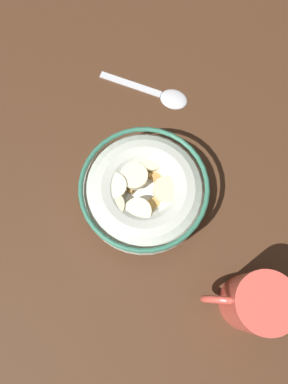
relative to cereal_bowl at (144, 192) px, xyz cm
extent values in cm
cube|color=#472B19|center=(-0.02, 0.00, -3.95)|extent=(112.69, 112.69, 2.00)
cylinder|color=beige|center=(-0.02, 0.00, -2.65)|extent=(8.63, 8.63, 0.60)
torus|color=beige|center=(-0.02, 0.00, -0.24)|extent=(15.68, 15.68, 5.41)
torus|color=#337259|center=(-0.02, 0.00, 2.16)|extent=(15.81, 15.81, 0.60)
cylinder|color=white|center=(-0.02, 0.00, -0.09)|extent=(12.44, 12.44, 0.40)
cube|color=#B78947|center=(-1.98, -1.62, 0.69)|extent=(2.51, 2.48, 1.02)
cube|color=#B78947|center=(2.03, -4.17, 0.46)|extent=(1.92, 1.98, 0.94)
cube|color=tan|center=(1.36, 2.50, 0.51)|extent=(2.41, 2.42, 0.86)
cube|color=tan|center=(-1.52, 1.64, 0.43)|extent=(2.47, 2.49, 0.89)
cube|color=#B78947|center=(2.39, -2.58, 0.47)|extent=(2.51, 2.53, 0.97)
cube|color=tan|center=(0.21, 3.80, 0.58)|extent=(2.06, 2.03, 0.87)
cube|color=#B78947|center=(-0.68, -2.83, 0.57)|extent=(2.50, 2.50, 0.80)
cube|color=#B78947|center=(1.82, -0.74, 0.55)|extent=(2.47, 2.43, 1.05)
cube|color=tan|center=(-3.75, -3.13, 0.63)|extent=(1.98, 2.06, 1.01)
cube|color=#AD7F42|center=(3.44, 1.97, 0.64)|extent=(2.16, 2.08, 1.05)
cube|color=tan|center=(-2.41, 4.58, 0.67)|extent=(2.52, 2.53, 0.88)
cube|color=tan|center=(4.35, -1.40, 0.61)|extent=(2.33, 2.37, 0.98)
cube|color=tan|center=(-1.67, -4.71, 0.56)|extent=(2.07, 1.98, 1.04)
cylinder|color=beige|center=(-2.78, -0.21, 1.65)|extent=(4.01, 4.00, 1.20)
cylinder|color=#F4EABC|center=(1.27, -1.51, 1.61)|extent=(4.48, 4.46, 0.98)
cylinder|color=#F4EABC|center=(0.52, 2.95, 1.55)|extent=(4.53, 4.50, 1.15)
cylinder|color=#F9EFC6|center=(3.73, -0.27, 1.73)|extent=(4.68, 4.66, 1.02)
cylinder|color=beige|center=(-0.84, -4.07, 1.57)|extent=(4.74, 4.75, 1.07)
cylinder|color=beige|center=(3.78, 2.49, 1.71)|extent=(4.54, 4.60, 1.27)
cylinder|color=#F4EABC|center=(-3.65, 2.36, 1.59)|extent=(4.79, 4.75, 1.43)
ellipsoid|color=silver|center=(-3.26, -15.01, -2.55)|extent=(4.69, 4.15, 0.80)
cube|color=silver|center=(3.11, -16.96, -2.77)|extent=(9.27, 3.70, 0.36)
cylinder|color=#D84C3F|center=(-13.42, 12.39, 1.41)|extent=(6.72, 6.72, 8.73)
torus|color=#D84C3F|center=(-10.06, 12.39, 1.41)|extent=(5.69, 0.80, 5.69)
camera|label=1|loc=(-0.92, 13.08, 45.28)|focal=35.25mm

